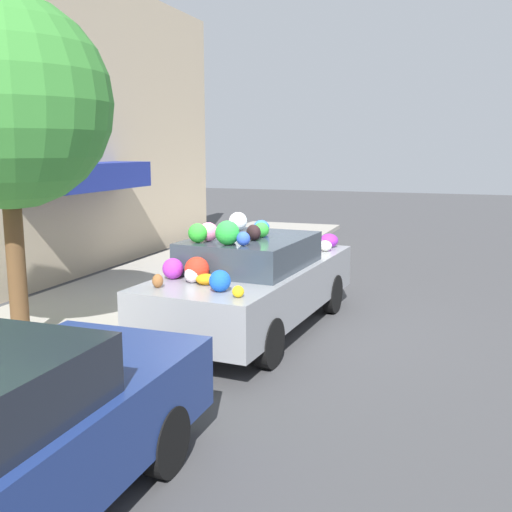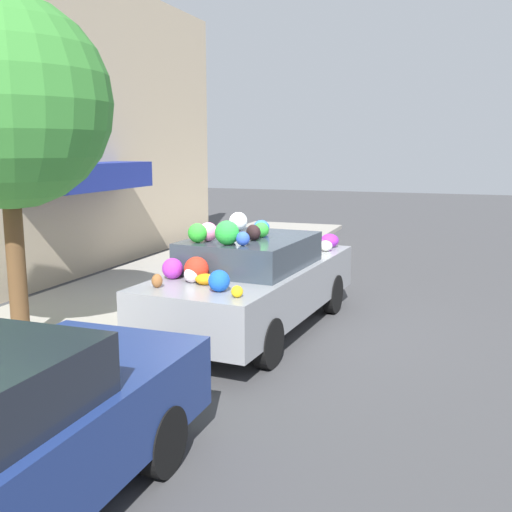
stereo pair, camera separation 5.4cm
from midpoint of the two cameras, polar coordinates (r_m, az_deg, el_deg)
ground_plane at (r=9.29m, az=-0.41°, el=-7.00°), size 60.00×60.00×0.00m
sidewalk_curb at (r=10.47m, az=-14.51°, el=-4.98°), size 24.00×3.20×0.13m
street_tree at (r=8.35m, az=-23.01°, el=13.21°), size 2.69×2.69×4.53m
fire_hydrant at (r=11.50m, az=-4.07°, el=-1.21°), size 0.20×0.20×0.70m
art_car at (r=9.04m, az=-0.27°, el=-2.26°), size 4.66×2.06×1.80m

